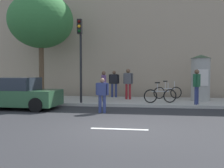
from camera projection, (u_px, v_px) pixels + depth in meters
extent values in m
plane|color=#2B2B2D|center=(119.00, 129.00, 8.06)|extent=(80.00, 80.00, 0.00)
cube|color=#B2ADA3|center=(133.00, 101.00, 14.98)|extent=(36.00, 4.00, 0.15)
cube|color=silver|center=(119.00, 129.00, 8.06)|extent=(1.80, 0.16, 0.01)
cube|color=tan|center=(138.00, 32.00, 19.70)|extent=(36.00, 5.00, 9.56)
cylinder|color=black|center=(81.00, 69.00, 13.64)|extent=(0.12, 0.12, 3.58)
cube|color=black|center=(80.00, 27.00, 13.36)|extent=(0.24, 0.24, 0.75)
sphere|color=#390605|center=(79.00, 21.00, 13.22)|extent=(0.16, 0.16, 0.16)
sphere|color=#F2A519|center=(79.00, 26.00, 13.24)|extent=(0.16, 0.16, 0.16)
sphere|color=#07330F|center=(79.00, 31.00, 13.25)|extent=(0.16, 0.16, 0.16)
cylinder|color=#9E9B93|center=(200.00, 80.00, 14.65)|extent=(1.04, 1.04, 2.39)
cone|color=#334C33|center=(201.00, 57.00, 14.59)|extent=(1.14, 1.14, 0.20)
cube|color=silver|center=(202.00, 78.00, 14.12)|extent=(0.62, 0.02, 0.90)
cylinder|color=brown|center=(42.00, 73.00, 15.89)|extent=(0.30, 0.30, 3.08)
ellipsoid|color=#337238|center=(41.00, 21.00, 15.74)|extent=(3.91, 3.91, 3.32)
cylinder|color=navy|center=(100.00, 104.00, 11.26)|extent=(0.14, 0.14, 0.76)
cylinder|color=navy|center=(104.00, 104.00, 11.21)|extent=(0.14, 0.14, 0.76)
cube|color=navy|center=(102.00, 89.00, 11.21)|extent=(0.42, 0.28, 0.54)
cylinder|color=navy|center=(97.00, 89.00, 11.27)|extent=(0.09, 0.09, 0.51)
cylinder|color=navy|center=(108.00, 89.00, 11.14)|extent=(0.09, 0.09, 0.51)
sphere|color=#8C664C|center=(102.00, 80.00, 11.19)|extent=(0.21, 0.21, 0.21)
cylinder|color=navy|center=(112.00, 90.00, 16.66)|extent=(0.14, 0.14, 0.86)
cylinder|color=navy|center=(116.00, 91.00, 16.61)|extent=(0.14, 0.14, 0.86)
cube|color=black|center=(114.00, 79.00, 16.60)|extent=(0.51, 0.26, 0.61)
cylinder|color=black|center=(110.00, 79.00, 16.65)|extent=(0.09, 0.09, 0.58)
cylinder|color=black|center=(119.00, 79.00, 16.54)|extent=(0.09, 0.09, 0.58)
sphere|color=brown|center=(114.00, 72.00, 16.58)|extent=(0.23, 0.23, 0.23)
cylinder|color=maroon|center=(126.00, 92.00, 15.40)|extent=(0.14, 0.14, 0.91)
cylinder|color=maroon|center=(130.00, 92.00, 15.34)|extent=(0.14, 0.14, 0.91)
cube|color=#4C4C51|center=(128.00, 78.00, 15.33)|extent=(0.43, 0.29, 0.65)
cylinder|color=#4C4C51|center=(124.00, 78.00, 15.40)|extent=(0.09, 0.09, 0.61)
cylinder|color=#4C4C51|center=(132.00, 79.00, 15.27)|extent=(0.09, 0.09, 0.61)
sphere|color=brown|center=(128.00, 71.00, 15.31)|extent=(0.25, 0.25, 0.25)
cylinder|color=navy|center=(197.00, 95.00, 13.04)|extent=(0.14, 0.14, 0.89)
cylinder|color=navy|center=(196.00, 96.00, 12.89)|extent=(0.14, 0.14, 0.89)
cube|color=#1E5938|center=(197.00, 80.00, 12.93)|extent=(0.40, 0.45, 0.63)
cylinder|color=#1E5938|center=(198.00, 80.00, 13.12)|extent=(0.09, 0.09, 0.60)
cylinder|color=#1E5938|center=(195.00, 81.00, 12.75)|extent=(0.09, 0.09, 0.60)
sphere|color=brown|center=(197.00, 72.00, 12.91)|extent=(0.24, 0.24, 0.24)
cylinder|color=black|center=(104.00, 94.00, 14.18)|extent=(0.14, 0.14, 0.85)
cylinder|color=black|center=(104.00, 94.00, 14.38)|extent=(0.14, 0.14, 0.85)
cube|color=#724C84|center=(104.00, 81.00, 14.24)|extent=(0.34, 0.45, 0.60)
cylinder|color=#724C84|center=(104.00, 81.00, 14.00)|extent=(0.09, 0.09, 0.57)
cylinder|color=#724C84|center=(103.00, 80.00, 14.49)|extent=(0.09, 0.09, 0.57)
sphere|color=brown|center=(104.00, 73.00, 14.22)|extent=(0.23, 0.23, 0.23)
torus|color=black|center=(150.00, 96.00, 13.54)|extent=(0.71, 0.25, 0.72)
torus|color=black|center=(170.00, 96.00, 13.67)|extent=(0.71, 0.25, 0.72)
cylinder|color=silver|center=(160.00, 91.00, 13.59)|extent=(0.92, 0.29, 0.04)
cylinder|color=silver|center=(157.00, 87.00, 13.56)|extent=(0.04, 0.04, 0.45)
cylinder|color=silver|center=(168.00, 87.00, 13.63)|extent=(0.04, 0.04, 0.50)
cube|color=black|center=(157.00, 83.00, 13.55)|extent=(0.26, 0.16, 0.06)
torus|color=black|center=(159.00, 93.00, 15.66)|extent=(0.71, 0.25, 0.72)
torus|color=black|center=(176.00, 93.00, 15.79)|extent=(0.71, 0.25, 0.72)
cylinder|color=silver|center=(168.00, 89.00, 15.71)|extent=(0.92, 0.29, 0.04)
cylinder|color=silver|center=(165.00, 85.00, 15.69)|extent=(0.04, 0.04, 0.45)
cylinder|color=silver|center=(174.00, 85.00, 15.76)|extent=(0.04, 0.04, 0.50)
cube|color=black|center=(165.00, 81.00, 15.67)|extent=(0.26, 0.16, 0.06)
cube|color=#2D5938|center=(17.00, 97.00, 12.53)|extent=(4.15, 1.96, 0.74)
cube|color=#262D38|center=(12.00, 84.00, 12.54)|extent=(2.35, 1.72, 0.59)
cylinder|color=black|center=(0.00, 100.00, 13.65)|extent=(0.65, 0.24, 0.64)
cylinder|color=black|center=(36.00, 105.00, 11.44)|extent=(0.65, 0.24, 0.64)
cylinder|color=black|center=(52.00, 101.00, 13.14)|extent=(0.65, 0.24, 0.64)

